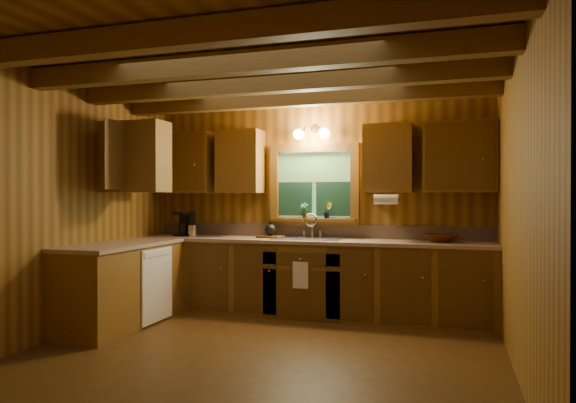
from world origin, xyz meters
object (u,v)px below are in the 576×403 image
Objects in this scene: wicker_basket at (440,238)px; coffee_maker at (185,224)px; cutting_board at (270,237)px; sink at (308,243)px.

coffee_maker is at bearing -179.86° from wicker_basket.
wicker_basket is at bearing 7.84° from cutting_board.
sink is at bearing -178.54° from wicker_basket.
wicker_basket is at bearing 1.46° from sink.
cutting_board is 0.81× the size of wicker_basket.
sink reaches higher than wicker_basket.
coffee_maker is at bearing 178.94° from sink.
sink is 2.28× the size of wicker_basket.
coffee_maker is (-1.65, 0.03, 0.20)m from sink.
cutting_board is (-0.49, 0.04, 0.06)m from sink.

